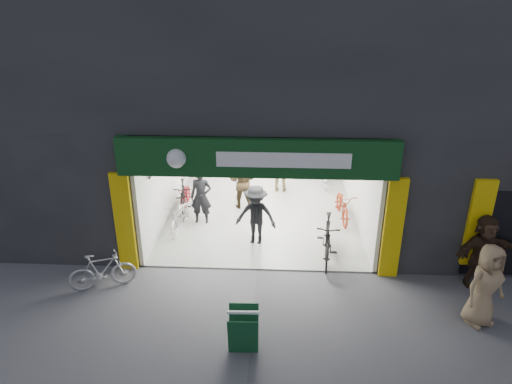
# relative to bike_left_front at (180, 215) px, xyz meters

# --- Properties ---
(ground) EXTENTS (60.00, 60.00, 0.00)m
(ground) POSITION_rel_bike_left_front_xyz_m (2.38, -2.12, -0.45)
(ground) COLOR #56565B
(ground) RESTS_ON ground
(building) EXTENTS (17.00, 10.27, 8.00)m
(building) POSITION_rel_bike_left_front_xyz_m (3.29, 2.87, 3.87)
(building) COLOR #232326
(building) RESTS_ON ground
(bike_left_front) EXTENTS (0.71, 1.75, 0.90)m
(bike_left_front) POSITION_rel_bike_left_front_xyz_m (0.00, 0.00, 0.00)
(bike_left_front) COLOR silver
(bike_left_front) RESTS_ON ground
(bike_left_midfront) EXTENTS (0.79, 1.82, 1.06)m
(bike_left_midfront) POSITION_rel_bike_left_front_xyz_m (-0.12, 1.10, 0.08)
(bike_left_midfront) COLOR black
(bike_left_midfront) RESTS_ON ground
(bike_left_midback) EXTENTS (0.64, 1.67, 0.86)m
(bike_left_midback) POSITION_rel_bike_left_front_xyz_m (-0.12, 1.45, -0.02)
(bike_left_midback) COLOR maroon
(bike_left_midback) RESTS_ON ground
(bike_left_back) EXTENTS (0.72, 1.88, 1.10)m
(bike_left_back) POSITION_rel_bike_left_front_xyz_m (-0.12, 4.09, 0.10)
(bike_left_back) COLOR #BDBCC1
(bike_left_back) RESTS_ON ground
(bike_right_front) EXTENTS (0.77, 2.06, 1.21)m
(bike_right_front) POSITION_rel_bike_left_front_xyz_m (4.18, -1.52, 0.15)
(bike_right_front) COLOR black
(bike_right_front) RESTS_ON ground
(bike_right_mid) EXTENTS (0.71, 1.85, 0.96)m
(bike_right_mid) POSITION_rel_bike_left_front_xyz_m (4.88, 0.91, 0.03)
(bike_right_mid) COLOR maroon
(bike_right_mid) RESTS_ON ground
(bike_right_back) EXTENTS (0.76, 2.01, 1.18)m
(bike_right_back) POSITION_rel_bike_left_front_xyz_m (4.50, 3.72, 0.14)
(bike_right_back) COLOR #A3A3A8
(bike_right_back) RESTS_ON ground
(parked_bike) EXTENTS (1.60, 0.96, 0.93)m
(parked_bike) POSITION_rel_bike_left_front_xyz_m (-1.21, -3.05, 0.02)
(parked_bike) COLOR #ABACB0
(parked_bike) RESTS_ON ground
(customer_a) EXTENTS (0.65, 0.43, 1.76)m
(customer_a) POSITION_rel_bike_left_front_xyz_m (0.58, 0.42, 0.43)
(customer_a) COLOR black
(customer_a) RESTS_ON ground
(customer_b) EXTENTS (1.02, 0.85, 1.88)m
(customer_b) POSITION_rel_bike_left_front_xyz_m (1.73, 1.62, 0.49)
(customer_b) COLOR #362918
(customer_b) RESTS_ON ground
(customer_c) EXTENTS (1.22, 0.84, 1.75)m
(customer_c) POSITION_rel_bike_left_front_xyz_m (2.29, -0.75, 0.42)
(customer_c) COLOR black
(customer_c) RESTS_ON ground
(customer_d) EXTENTS (1.13, 0.59, 1.84)m
(customer_d) POSITION_rel_bike_left_front_xyz_m (2.98, 2.96, 0.47)
(customer_d) COLOR olive
(customer_d) RESTS_ON ground
(pedestrian_near) EXTENTS (1.06, 0.90, 1.85)m
(pedestrian_near) POSITION_rel_bike_left_front_xyz_m (7.18, -3.87, 0.48)
(pedestrian_near) COLOR #937855
(pedestrian_near) RESTS_ON ground
(pedestrian_far) EXTENTS (1.76, 1.04, 1.81)m
(pedestrian_far) POSITION_rel_bike_left_front_xyz_m (7.71, -2.42, 0.46)
(pedestrian_far) COLOR #342417
(pedestrian_far) RESTS_ON ground
(sandwich_board) EXTENTS (0.61, 0.61, 0.89)m
(sandwich_board) POSITION_rel_bike_left_front_xyz_m (2.27, -4.97, 0.04)
(sandwich_board) COLOR #104020
(sandwich_board) RESTS_ON ground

